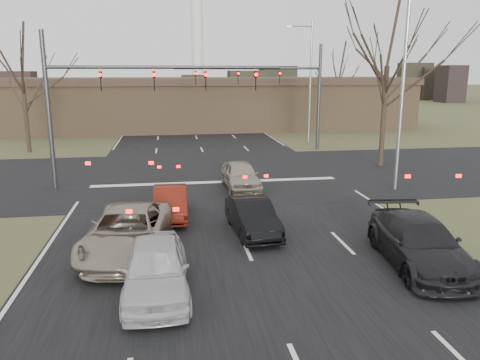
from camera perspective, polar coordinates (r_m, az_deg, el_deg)
The scene contains 17 objects.
ground at distance 13.70m, azimuth 2.87°, elevation -12.97°, with size 360.00×360.00×0.00m, color #434E29.
road_main at distance 72.33m, azimuth -6.78°, elevation 8.34°, with size 14.00×300.00×0.02m, color black.
road_cross at distance 27.81m, azimuth -3.32°, elevation 0.68°, with size 200.00×14.00×0.02m, color black.
building at distance 50.35m, azimuth -3.61°, elevation 9.34°, with size 42.40×10.40×5.30m.
mast_arm_near at distance 25.19m, azimuth -15.16°, elevation 10.57°, with size 12.12×0.24×8.00m.
mast_arm_far at distance 36.11m, azimuth 5.33°, elevation 11.53°, with size 11.12×0.24×8.00m.
streetlight_right_near at distance 24.78m, azimuth 18.90°, elevation 11.47°, with size 2.34×0.25×10.00m.
streetlight_right_far at distance 40.79m, azimuth 8.34°, elevation 12.44°, with size 2.34×0.25×10.00m.
tree_right_near at distance 31.25m, azimuth 17.83°, elevation 17.86°, with size 6.90×6.90×11.50m.
tree_left_far at distance 38.51m, azimuth -25.31°, elevation 13.93°, with size 5.70×5.70×9.50m.
tree_right_far at distance 50.20m, azimuth 12.06°, elevation 13.98°, with size 5.40×5.40×9.00m.
car_silver_suv at distance 16.21m, azimuth -13.55°, elevation -6.14°, with size 2.56×5.56×1.54m, color gray.
car_white_sedan at distance 13.25m, azimuth -10.23°, elevation -10.51°, with size 1.78×4.42×1.51m, color #B8B8BA.
car_black_hatch at distance 17.71m, azimuth 1.52°, elevation -4.49°, with size 1.39×3.99×1.31m, color black.
car_charcoal_sedan at distance 15.90m, azimuth 20.99°, elevation -7.11°, with size 2.12×5.21×1.51m, color black.
car_red_ahead at distance 19.80m, azimuth -8.50°, elevation -2.75°, with size 1.36×3.91×1.29m, color #5F170D.
car_silver_ahead at distance 24.34m, azimuth 0.08°, elevation 0.58°, with size 1.70×4.21×1.44m, color #A39784.
Camera 1 is at (-2.52, -12.03, 6.04)m, focal length 35.00 mm.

